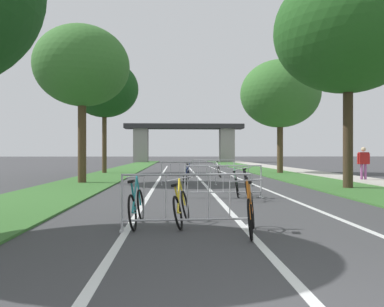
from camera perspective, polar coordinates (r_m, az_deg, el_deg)
grass_verge_left at (r=30.93m, az=-10.45°, el=-2.53°), size 3.14×68.99×0.05m
grass_verge_right at (r=31.41m, az=10.33°, el=-2.49°), size 3.14×68.99×0.05m
sidewalk_path_right at (r=32.12m, az=15.06°, el=-2.41°), size 2.28×68.99×0.08m
lane_stripe_center at (r=22.42m, az=0.94°, el=-3.58°), size 0.14×39.91×0.01m
lane_stripe_right_lane at (r=22.66m, az=6.59°, el=-3.54°), size 0.14×39.91×0.01m
lane_stripe_left_lane at (r=22.40m, az=-4.77°, el=-3.58°), size 0.14×39.91×0.01m
overpass_bridge at (r=59.46m, az=-1.18°, el=2.46°), size 18.22×3.34×5.87m
tree_left_pine_near at (r=19.24m, az=-15.98°, el=12.28°), size 4.45×4.45×7.42m
tree_left_oak_mid at (r=27.88m, az=-12.85°, el=9.32°), size 4.73×4.73×7.93m
tree_right_pine_far at (r=17.28m, az=22.10°, el=16.50°), size 5.87×5.87×8.83m
tree_right_maple_mid at (r=27.87m, az=12.91°, el=8.59°), size 5.54×5.54×7.93m
crowd_barrier_nearest at (r=7.30m, az=-0.69°, el=-7.11°), size 2.51×0.57×1.05m
crowd_barrier_second at (r=12.34m, az=4.64°, el=-4.16°), size 2.50×0.47×1.05m
crowd_barrier_third at (r=17.22m, az=-0.47°, el=-2.95°), size 2.51×0.53×1.05m
crowd_barrier_fourth at (r=22.28m, az=3.17°, el=-2.26°), size 2.50×0.52×1.05m
bicycle_yellow_0 at (r=7.73m, az=-1.61°, el=-7.89°), size 0.52×1.69×0.95m
bicycle_blue_1 at (r=17.76m, az=-0.88°, el=-3.34°), size 0.55×1.69×1.03m
bicycle_white_2 at (r=22.79m, az=3.99°, el=-2.56°), size 0.49×1.70×0.96m
bicycle_green_3 at (r=12.95m, az=6.63°, el=-4.67°), size 0.55×1.67×0.97m
bicycle_black_4 at (r=12.09m, az=8.25°, el=-4.89°), size 0.76×1.71×1.03m
bicycle_teal_5 at (r=7.70m, az=-8.21°, el=-7.80°), size 0.46×1.68×0.99m
bicycle_orange_6 at (r=6.93m, az=8.71°, el=-8.59°), size 0.64×1.64×1.02m
pedestrian_strolling at (r=21.58m, az=24.05°, el=-0.92°), size 0.62×0.34×1.74m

